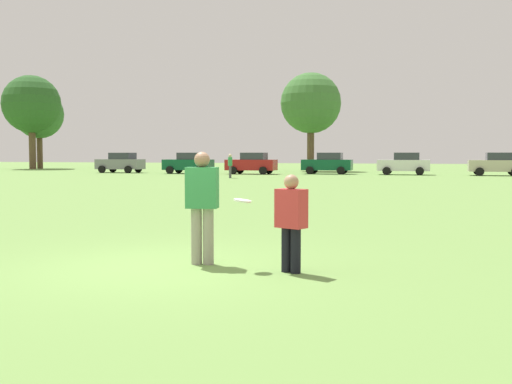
{
  "coord_description": "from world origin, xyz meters",
  "views": [
    {
      "loc": [
        3.85,
        -8.47,
        1.74
      ],
      "look_at": [
        0.99,
        1.61,
        1.07
      ],
      "focal_mm": 42.6,
      "sensor_mm": 36.0,
      "label": 1
    }
  ],
  "objects_px": {
    "parked_car_near_left": "(121,163)",
    "parked_car_near_right": "(404,164)",
    "frisbee": "(243,201)",
    "player_defender": "(291,218)",
    "parked_car_mid_left": "(189,163)",
    "player_thrower": "(202,201)",
    "parked_car_center": "(252,163)",
    "parked_car_mid_right": "(328,163)",
    "bystander_far_jogger": "(230,164)",
    "parked_car_far_right": "(497,164)"
  },
  "relations": [
    {
      "from": "player_thrower",
      "to": "parked_car_near_left",
      "type": "height_order",
      "value": "parked_car_near_left"
    },
    {
      "from": "parked_car_far_right",
      "to": "parked_car_mid_left",
      "type": "bearing_deg",
      "value": -175.09
    },
    {
      "from": "parked_car_near_right",
      "to": "bystander_far_jogger",
      "type": "relative_size",
      "value": 2.44
    },
    {
      "from": "parked_car_near_left",
      "to": "parked_car_mid_right",
      "type": "relative_size",
      "value": 1.0
    },
    {
      "from": "parked_car_center",
      "to": "bystander_far_jogger",
      "type": "bearing_deg",
      "value": -84.22
    },
    {
      "from": "parked_car_near_right",
      "to": "parked_car_mid_right",
      "type": "bearing_deg",
      "value": 178.48
    },
    {
      "from": "player_defender",
      "to": "parked_car_near_left",
      "type": "xyz_separation_m",
      "value": [
        -25.02,
        41.14,
        0.12
      ]
    },
    {
      "from": "parked_car_mid_left",
      "to": "parked_car_mid_right",
      "type": "xyz_separation_m",
      "value": [
        11.75,
        2.36,
        0.0
      ]
    },
    {
      "from": "parked_car_near_left",
      "to": "parked_car_near_right",
      "type": "distance_m",
      "value": 25.08
    },
    {
      "from": "player_defender",
      "to": "parked_car_center",
      "type": "bearing_deg",
      "value": 107.02
    },
    {
      "from": "parked_car_far_right",
      "to": "frisbee",
      "type": "bearing_deg",
      "value": -100.51
    },
    {
      "from": "bystander_far_jogger",
      "to": "parked_car_mid_right",
      "type": "bearing_deg",
      "value": 63.0
    },
    {
      "from": "frisbee",
      "to": "parked_car_near_left",
      "type": "height_order",
      "value": "parked_car_near_left"
    },
    {
      "from": "parked_car_mid_right",
      "to": "player_thrower",
      "type": "bearing_deg",
      "value": -83.49
    },
    {
      "from": "parked_car_mid_right",
      "to": "bystander_far_jogger",
      "type": "height_order",
      "value": "parked_car_mid_right"
    },
    {
      "from": "player_thrower",
      "to": "parked_car_mid_left",
      "type": "xyz_separation_m",
      "value": [
        -16.61,
        40.19,
        -0.07
      ]
    },
    {
      "from": "player_defender",
      "to": "frisbee",
      "type": "height_order",
      "value": "player_defender"
    },
    {
      "from": "parked_car_mid_left",
      "to": "parked_car_center",
      "type": "xyz_separation_m",
      "value": [
        5.59,
        0.4,
        0.0
      ]
    },
    {
      "from": "parked_car_mid_left",
      "to": "parked_car_near_left",
      "type": "bearing_deg",
      "value": 174.33
    },
    {
      "from": "parked_car_far_right",
      "to": "parked_car_near_left",
      "type": "bearing_deg",
      "value": -177.36
    },
    {
      "from": "player_defender",
      "to": "bystander_far_jogger",
      "type": "xyz_separation_m",
      "value": [
        -11.65,
        32.4,
        0.17
      ]
    },
    {
      "from": "frisbee",
      "to": "parked_car_center",
      "type": "height_order",
      "value": "parked_car_center"
    },
    {
      "from": "player_defender",
      "to": "parked_car_far_right",
      "type": "bearing_deg",
      "value": 80.5
    },
    {
      "from": "player_defender",
      "to": "parked_car_center",
      "type": "height_order",
      "value": "parked_car_center"
    },
    {
      "from": "parked_car_near_left",
      "to": "parked_car_mid_left",
      "type": "xyz_separation_m",
      "value": [
        6.93,
        -0.69,
        0.0
      ]
    },
    {
      "from": "parked_car_near_left",
      "to": "parked_car_mid_left",
      "type": "bearing_deg",
      "value": -5.67
    },
    {
      "from": "player_defender",
      "to": "bystander_far_jogger",
      "type": "relative_size",
      "value": 0.83
    },
    {
      "from": "player_defender",
      "to": "parked_car_mid_left",
      "type": "relative_size",
      "value": 0.34
    },
    {
      "from": "bystander_far_jogger",
      "to": "player_thrower",
      "type": "bearing_deg",
      "value": -72.44
    },
    {
      "from": "parked_car_mid_left",
      "to": "frisbee",
      "type": "bearing_deg",
      "value": -66.78
    },
    {
      "from": "player_thrower",
      "to": "player_defender",
      "type": "relative_size",
      "value": 1.23
    },
    {
      "from": "parked_car_near_left",
      "to": "bystander_far_jogger",
      "type": "distance_m",
      "value": 15.98
    },
    {
      "from": "player_thrower",
      "to": "parked_car_center",
      "type": "bearing_deg",
      "value": 105.19
    },
    {
      "from": "parked_car_mid_right",
      "to": "parked_car_far_right",
      "type": "bearing_deg",
      "value": -0.83
    },
    {
      "from": "parked_car_center",
      "to": "parked_car_near_right",
      "type": "bearing_deg",
      "value": 8.16
    },
    {
      "from": "parked_car_near_right",
      "to": "bystander_far_jogger",
      "type": "distance_m",
      "value": 15.53
    },
    {
      "from": "frisbee",
      "to": "parked_car_far_right",
      "type": "bearing_deg",
      "value": 79.49
    },
    {
      "from": "parked_car_center",
      "to": "parked_car_far_right",
      "type": "distance_m",
      "value": 19.71
    },
    {
      "from": "parked_car_near_right",
      "to": "parked_car_center",
      "type": "bearing_deg",
      "value": -171.84
    },
    {
      "from": "frisbee",
      "to": "parked_car_near_left",
      "type": "bearing_deg",
      "value": 120.57
    },
    {
      "from": "parked_car_far_right",
      "to": "parked_car_near_right",
      "type": "bearing_deg",
      "value": 179.78
    },
    {
      "from": "parked_car_mid_right",
      "to": "parked_car_near_right",
      "type": "xyz_separation_m",
      "value": [
        6.35,
        -0.17,
        0.0
      ]
    },
    {
      "from": "player_thrower",
      "to": "player_defender",
      "type": "xyz_separation_m",
      "value": [
        1.48,
        -0.27,
        -0.2
      ]
    },
    {
      "from": "parked_car_near_left",
      "to": "parked_car_far_right",
      "type": "xyz_separation_m",
      "value": [
        32.15,
        1.48,
        0.0
      ]
    },
    {
      "from": "parked_car_mid_right",
      "to": "parked_car_center",
      "type": "bearing_deg",
      "value": -162.34
    },
    {
      "from": "parked_car_near_right",
      "to": "parked_car_far_right",
      "type": "relative_size",
      "value": 1.0
    },
    {
      "from": "player_defender",
      "to": "parked_car_near_right",
      "type": "bearing_deg",
      "value": 89.98
    },
    {
      "from": "parked_car_mid_right",
      "to": "parked_car_mid_left",
      "type": "bearing_deg",
      "value": -168.63
    },
    {
      "from": "parked_car_center",
      "to": "frisbee",
      "type": "bearing_deg",
      "value": -73.94
    },
    {
      "from": "parked_car_center",
      "to": "parked_car_mid_right",
      "type": "bearing_deg",
      "value": 17.66
    }
  ]
}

